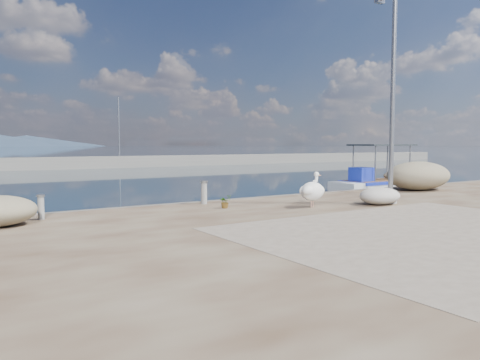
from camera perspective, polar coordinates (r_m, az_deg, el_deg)
name	(u,v)px	position (r m, az deg, el deg)	size (l,w,h in m)	color
ground	(317,237)	(12.88, 9.31, -6.87)	(1400.00, 1400.00, 0.00)	#162635
quay_patch	(440,232)	(11.61, 23.16, -5.87)	(9.00, 7.00, 0.01)	gray
breakwater	(40,164)	(50.09, -23.19, 1.86)	(120.00, 2.20, 7.50)	gray
boat_right	(380,187)	(26.05, 16.73, -0.81)	(6.10, 2.11, 2.92)	white
pelican	(313,191)	(15.02, 8.83, -1.30)	(1.17, 0.82, 1.12)	tan
lamp_post	(392,105)	(16.65, 18.03, 8.65)	(0.44, 0.96, 7.00)	gray
bollard_near	(204,191)	(15.71, -4.40, -1.37)	(0.26, 0.26, 0.79)	gray
bollard_far	(41,206)	(13.50, -23.10, -2.93)	(0.22, 0.22, 0.67)	gray
potted_plant	(225,202)	(14.66, -1.84, -2.64)	(0.37, 0.32, 0.41)	#33722D
net_pile_d	(380,196)	(16.23, 16.66, -1.87)	(1.52, 1.14, 0.57)	silver
net_pile_c	(418,176)	(21.85, 20.91, 0.49)	(3.18, 2.27, 1.25)	tan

